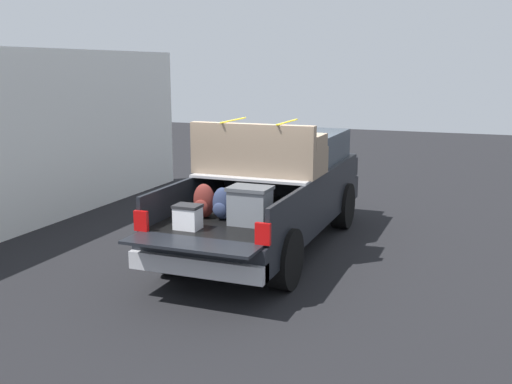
% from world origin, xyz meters
% --- Properties ---
extents(ground_plane, '(40.00, 40.00, 0.00)m').
position_xyz_m(ground_plane, '(0.00, 0.00, 0.00)').
color(ground_plane, black).
extents(pickup_truck, '(6.05, 2.06, 2.23)m').
position_xyz_m(pickup_truck, '(0.36, -0.00, 0.98)').
color(pickup_truck, black).
rests_on(pickup_truck, ground_plane).
extents(building_facade, '(10.58, 0.36, 3.41)m').
position_xyz_m(building_facade, '(-0.45, 4.73, 1.71)').
color(building_facade, white).
rests_on(building_facade, ground_plane).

